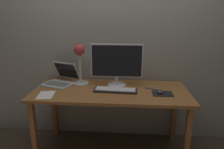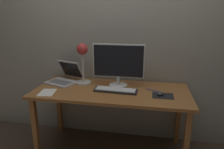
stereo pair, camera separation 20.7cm
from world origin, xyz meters
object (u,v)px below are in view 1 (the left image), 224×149
at_px(monitor, 117,63).
at_px(keyboard_main, 116,90).
at_px(laptop, 62,78).
at_px(mouse, 160,91).
at_px(pen, 151,89).
at_px(desk_lamp, 80,58).

height_order(monitor, keyboard_main, monitor).
xyz_separation_m(monitor, laptop, (-0.62, 0.04, -0.19)).
height_order(mouse, pen, mouse).
relative_size(laptop, mouse, 4.57).
bearing_deg(mouse, desk_lamp, 165.44).
bearing_deg(desk_lamp, pen, -7.62).
distance_m(keyboard_main, desk_lamp, 0.53).
relative_size(monitor, desk_lamp, 1.21).
relative_size(monitor, laptop, 1.26).
relative_size(keyboard_main, pen, 3.19).
xyz_separation_m(keyboard_main, desk_lamp, (-0.40, 0.19, 0.29)).
distance_m(keyboard_main, mouse, 0.44).
relative_size(monitor, mouse, 5.74).
xyz_separation_m(monitor, desk_lamp, (-0.41, 0.03, 0.05)).
bearing_deg(keyboard_main, desk_lamp, 154.43).
height_order(keyboard_main, desk_lamp, desk_lamp).
bearing_deg(monitor, pen, -11.96).
bearing_deg(desk_lamp, monitor, -3.63).
relative_size(monitor, pen, 3.93).
relative_size(keyboard_main, mouse, 4.66).
bearing_deg(monitor, keyboard_main, -90.36).
distance_m(monitor, laptop, 0.65).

